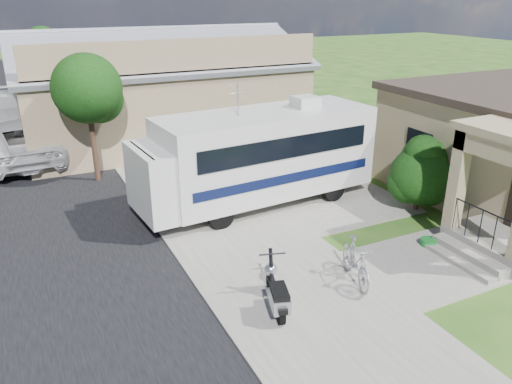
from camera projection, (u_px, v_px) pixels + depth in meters
name	position (u px, v px, depth m)	size (l,w,h in m)	color
ground	(318.00, 271.00, 12.40)	(120.00, 120.00, 0.00)	#1E4813
sidewalk_slab	(165.00, 161.00, 20.33)	(4.00, 80.00, 0.06)	slate
driveway_slab	(283.00, 198.00, 16.76)	(7.00, 6.00, 0.05)	slate
walk_slab	(438.00, 261.00, 12.78)	(4.00, 3.00, 0.05)	slate
warehouse	(158.00, 95.00, 23.32)	(12.50, 8.40, 5.04)	#7E6B4E
street_tree_a	(90.00, 92.00, 17.24)	(2.44, 2.40, 4.58)	#2F2115
street_tree_b	(59.00, 56.00, 25.54)	(2.44, 2.40, 4.73)	#2F2115
street_tree_c	(45.00, 46.00, 33.15)	(2.44, 2.40, 4.42)	#2F2115
motorhome	(258.00, 154.00, 15.72)	(7.85, 3.01, 3.94)	beige
shrub	(420.00, 172.00, 15.45)	(2.01, 1.92, 2.46)	#2F2115
scooter	(277.00, 293.00, 10.61)	(0.81, 1.65, 1.11)	black
bicycle	(356.00, 264.00, 11.69)	(0.49, 1.74, 1.05)	#A3A4AB
pickup_truck	(22.00, 140.00, 20.21)	(2.87, 6.23, 1.73)	silver
van	(1.00, 110.00, 25.67)	(2.33, 5.74, 1.67)	silver
garden_hose	(428.00, 244.00, 13.54)	(0.44, 0.44, 0.20)	#167127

